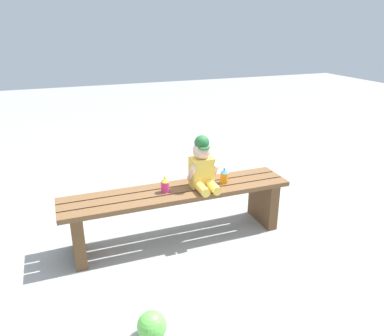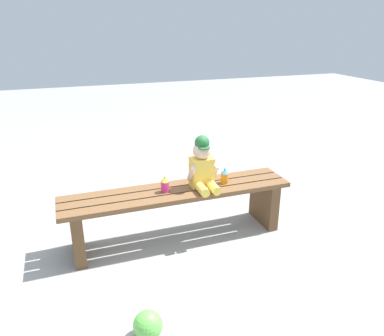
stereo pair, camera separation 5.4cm
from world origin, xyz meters
The scene contains 6 objects.
ground_plane centered at (0.00, 0.00, 0.00)m, with size 16.00×16.00×0.00m, color #999993.
park_bench centered at (0.00, 0.00, 0.29)m, with size 1.75×0.35×0.42m.
child_figure centered at (0.19, -0.02, 0.59)m, with size 0.23×0.27×0.40m.
sippy_cup_left centered at (-0.10, -0.01, 0.47)m, with size 0.06×0.06×0.12m.
sippy_cup_right centered at (0.38, -0.01, 0.47)m, with size 0.06×0.06×0.12m.
toy_ball centered at (-0.46, -0.91, 0.08)m, with size 0.16×0.16×0.16m, color #66CC4C.
Camera 1 is at (-0.81, -2.43, 1.59)m, focal length 34.88 mm.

